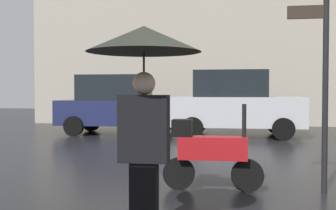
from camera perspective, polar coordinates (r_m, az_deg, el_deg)
The scene contains 5 objects.
pedestrian_with_umbrella at distance 3.78m, azimuth -3.35°, elevation 5.08°, with size 1.05×1.05×2.00m.
parked_scooter at distance 5.93m, azimuth 5.74°, elevation -6.41°, with size 1.43×0.32×1.23m.
parked_car_left at distance 13.77m, azimuth -6.79°, elevation 0.05°, with size 4.06×1.83×1.95m.
parked_car_right at distance 13.18m, azimuth 9.22°, elevation 0.21°, with size 4.05×2.06×2.07m.
street_signpost at distance 6.13m, azimuth 20.98°, elevation 5.89°, with size 1.08×0.08×3.06m.
Camera 1 is at (-0.64, -2.41, 1.41)m, focal length 44.18 mm.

